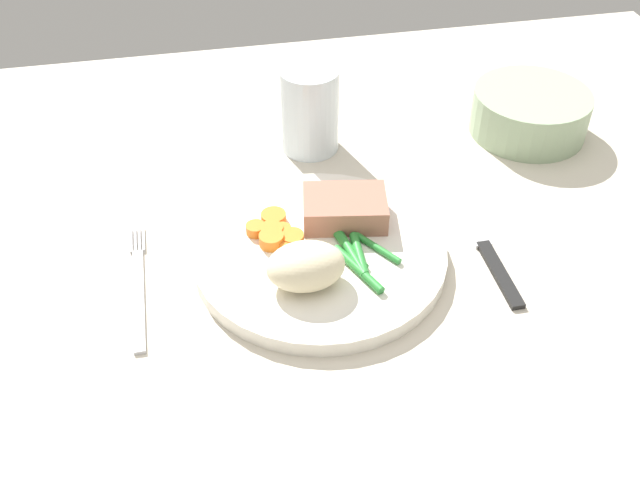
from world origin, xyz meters
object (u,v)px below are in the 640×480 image
at_px(knife, 480,239).
at_px(water_glass, 310,115).
at_px(meat_portion, 345,208).
at_px(fork, 138,286).
at_px(salad_bowl, 530,110).
at_px(dinner_plate, 320,254).

bearing_deg(knife, water_glass, 127.65).
height_order(meat_portion, fork, meat_portion).
relative_size(fork, salad_bowl, 1.22).
bearing_deg(water_glass, dinner_plate, -98.08).
distance_m(dinner_plate, meat_portion, 0.05).
xyz_separation_m(knife, water_glass, (-0.13, 0.20, 0.04)).
bearing_deg(dinner_plate, knife, -1.01).
bearing_deg(knife, salad_bowl, 57.95).
distance_m(knife, water_glass, 0.24).
xyz_separation_m(knife, salad_bowl, (0.13, 0.18, 0.03)).
bearing_deg(fork, knife, -2.33).
xyz_separation_m(fork, salad_bowl, (0.46, 0.18, 0.03)).
relative_size(meat_portion, knife, 0.40).
xyz_separation_m(dinner_plate, knife, (0.16, -0.00, -0.01)).
xyz_separation_m(fork, knife, (0.33, -0.00, -0.00)).
bearing_deg(fork, salad_bowl, 18.74).
bearing_deg(salad_bowl, dinner_plate, -148.81).
distance_m(meat_portion, fork, 0.21).
height_order(water_glass, salad_bowl, water_glass).
xyz_separation_m(meat_portion, knife, (0.13, -0.04, -0.03)).
bearing_deg(knife, fork, -176.62).
relative_size(fork, water_glass, 1.67).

